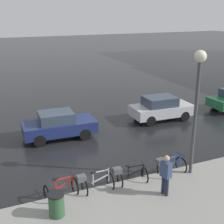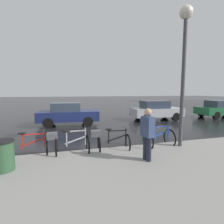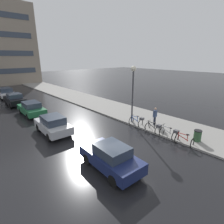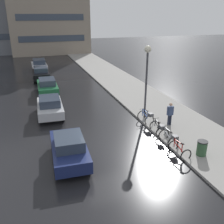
% 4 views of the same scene
% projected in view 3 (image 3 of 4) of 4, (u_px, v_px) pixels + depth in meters
% --- Properties ---
extents(ground_plane, '(140.00, 140.00, 0.00)m').
position_uv_depth(ground_plane, '(132.00, 154.00, 11.42)').
color(ground_plane, black).
extents(sidewalk_kerb, '(4.80, 60.00, 0.14)m').
position_uv_depth(sidewalk_kerb, '(105.00, 106.00, 22.31)').
color(sidewalk_kerb, gray).
rests_on(sidewalk_kerb, ground).
extents(bicycle_nearest, '(0.81, 1.22, 0.92)m').
position_uv_depth(bicycle_nearest, '(184.00, 140.00, 12.42)').
color(bicycle_nearest, black).
rests_on(bicycle_nearest, ground).
extents(bicycle_second, '(0.74, 1.39, 1.02)m').
position_uv_depth(bicycle_second, '(170.00, 133.00, 13.37)').
color(bicycle_second, black).
rests_on(bicycle_second, ground).
extents(bicycle_third, '(0.78, 1.43, 0.92)m').
position_uv_depth(bicycle_third, '(154.00, 127.00, 14.44)').
color(bicycle_third, black).
rests_on(bicycle_third, ground).
extents(bicycle_farthest, '(0.85, 1.38, 1.00)m').
position_uv_depth(bicycle_farthest, '(137.00, 121.00, 15.80)').
color(bicycle_farthest, black).
rests_on(bicycle_farthest, ground).
extents(car_navy, '(1.92, 3.99, 1.51)m').
position_uv_depth(car_navy, '(111.00, 157.00, 9.66)').
color(car_navy, navy).
rests_on(car_navy, ground).
extents(car_silver, '(1.96, 3.98, 1.52)m').
position_uv_depth(car_silver, '(53.00, 125.00, 14.22)').
color(car_silver, '#B2B5BA').
rests_on(car_silver, ground).
extents(car_green, '(1.87, 4.31, 1.48)m').
position_uv_depth(car_green, '(32.00, 108.00, 18.78)').
color(car_green, '#1E6038').
rests_on(car_green, ground).
extents(car_black, '(1.84, 4.08, 1.55)m').
position_uv_depth(car_black, '(15.00, 99.00, 22.60)').
color(car_black, black).
rests_on(car_black, ground).
extents(car_white, '(2.01, 4.06, 1.57)m').
position_uv_depth(car_white, '(6.00, 93.00, 26.66)').
color(car_white, silver).
rests_on(car_white, ground).
extents(pedestrian, '(0.44, 0.32, 1.74)m').
position_uv_depth(pedestrian, '(155.00, 116.00, 15.72)').
color(pedestrian, '#1E2333').
rests_on(pedestrian, ground).
extents(streetlamp, '(0.48, 0.48, 5.30)m').
position_uv_depth(streetlamp, '(133.00, 83.00, 15.60)').
color(streetlamp, '#424247').
rests_on(streetlamp, ground).
extents(trash_bin, '(0.56, 0.56, 0.97)m').
position_uv_depth(trash_bin, '(197.00, 136.00, 12.77)').
color(trash_bin, '#2D5133').
rests_on(trash_bin, ground).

